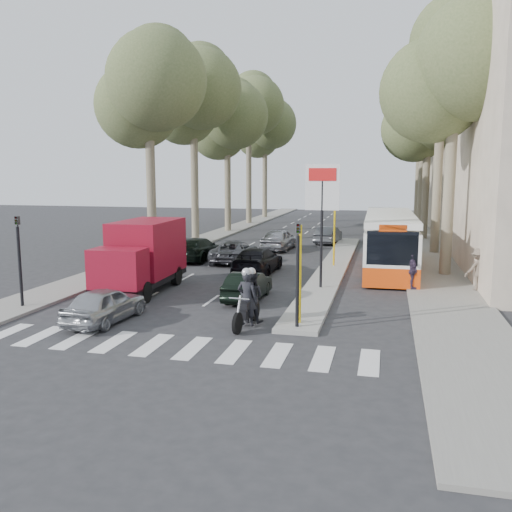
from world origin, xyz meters
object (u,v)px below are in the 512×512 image
(red_truck, at_px, (143,255))
(dark_hatchback, at_px, (248,286))
(city_bus, at_px, (389,240))
(silver_hatchback, at_px, (105,305))
(motorcycle, at_px, (249,299))

(red_truck, bearing_deg, dark_hatchback, -8.19)
(city_bus, bearing_deg, silver_hatchback, -126.87)
(red_truck, relative_size, motorcycle, 2.44)
(silver_hatchback, relative_size, city_bus, 0.32)
(motorcycle, bearing_deg, red_truck, 150.29)
(silver_hatchback, bearing_deg, dark_hatchback, -127.45)
(city_bus, bearing_deg, motorcycle, -111.37)
(dark_hatchback, xyz_separation_m, red_truck, (-4.94, 0.54, 1.06))
(dark_hatchback, xyz_separation_m, city_bus, (5.68, 8.91, 1.02))
(silver_hatchback, height_order, red_truck, red_truck)
(city_bus, bearing_deg, dark_hatchback, -123.58)
(red_truck, height_order, motorcycle, red_truck)
(dark_hatchback, bearing_deg, motorcycle, 106.96)
(dark_hatchback, bearing_deg, silver_hatchback, 50.23)
(silver_hatchback, relative_size, dark_hatchback, 1.05)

